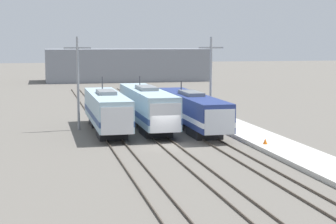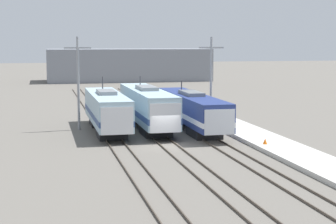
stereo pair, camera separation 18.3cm
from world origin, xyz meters
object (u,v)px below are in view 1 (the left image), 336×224
(locomotive_far_right, at_px, (193,110))
(traffic_cone, at_px, (265,141))
(locomotive_far_left, at_px, (107,111))
(locomotive_center, at_px, (147,107))
(catenary_tower_left, at_px, (78,80))
(catenary_tower_right, at_px, (211,78))

(locomotive_far_right, height_order, traffic_cone, locomotive_far_right)
(locomotive_far_left, relative_size, locomotive_center, 0.88)
(locomotive_far_left, height_order, catenary_tower_left, catenary_tower_left)
(locomotive_far_left, relative_size, locomotive_far_right, 0.85)
(locomotive_center, bearing_deg, locomotive_far_right, -23.72)
(catenary_tower_left, bearing_deg, catenary_tower_right, 0.00)
(locomotive_far_right, bearing_deg, traffic_cone, -72.52)
(locomotive_far_right, height_order, catenary_tower_right, catenary_tower_right)
(catenary_tower_right, bearing_deg, locomotive_center, -173.19)
(locomotive_center, distance_m, catenary_tower_right, 7.68)
(catenary_tower_left, relative_size, catenary_tower_right, 1.00)
(locomotive_far_left, distance_m, catenary_tower_left, 4.51)
(catenary_tower_left, bearing_deg, locomotive_far_left, -38.00)
(traffic_cone, bearing_deg, catenary_tower_left, 137.28)
(locomotive_center, bearing_deg, catenary_tower_right, 6.81)
(catenary_tower_left, bearing_deg, locomotive_far_right, -13.64)
(catenary_tower_right, height_order, traffic_cone, catenary_tower_right)
(locomotive_far_right, distance_m, catenary_tower_right, 4.97)
(locomotive_far_left, distance_m, locomotive_far_right, 8.66)
(locomotive_center, xyz_separation_m, catenary_tower_right, (7.08, 0.85, 2.86))
(locomotive_far_left, height_order, traffic_cone, locomotive_far_left)
(catenary_tower_left, bearing_deg, traffic_cone, -42.72)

